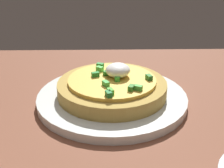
{
  "coord_description": "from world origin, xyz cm",
  "views": [
    {
      "loc": [
        3.1,
        43.34,
        28.34
      ],
      "look_at": [
        2.09,
        -4.53,
        6.31
      ],
      "focal_mm": 48.97,
      "sensor_mm": 36.0,
      "label": 1
    }
  ],
  "objects": [
    {
      "name": "pizza",
      "position": [
        2.04,
        -4.57,
        5.85
      ],
      "size": [
        18.89,
        18.89,
        5.37
      ],
      "color": "#AF9043",
      "rests_on": "plate"
    },
    {
      "name": "dining_table",
      "position": [
        0.0,
        0.0,
        1.43
      ],
      "size": [
        112.51,
        67.55,
        2.86
      ],
      "primitive_type": "cube",
      "color": "brown",
      "rests_on": "ground"
    },
    {
      "name": "plate",
      "position": [
        2.09,
        -4.53,
        3.58
      ],
      "size": [
        26.15,
        26.15,
        1.45
      ],
      "primitive_type": "cylinder",
      "color": "silver",
      "rests_on": "dining_table"
    }
  ]
}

